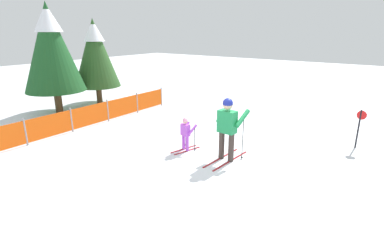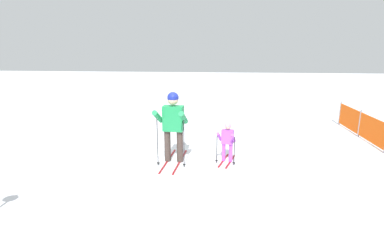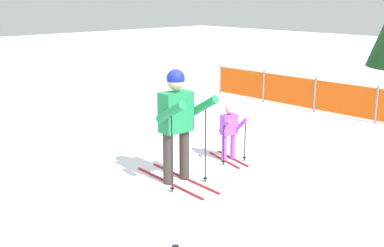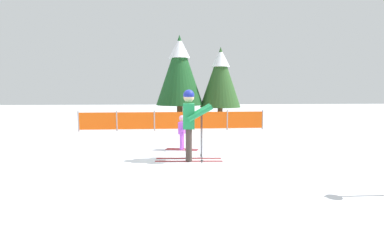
% 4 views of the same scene
% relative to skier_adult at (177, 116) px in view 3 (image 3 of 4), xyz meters
% --- Properties ---
extents(ground_plane, '(60.00, 60.00, 0.00)m').
position_rel_skier_adult_xyz_m(ground_plane, '(-0.33, 0.12, -1.09)').
color(ground_plane, white).
extents(skier_adult, '(1.73, 0.80, 1.81)m').
position_rel_skier_adult_xyz_m(skier_adult, '(0.00, 0.00, 0.00)').
color(skier_adult, maroon).
rests_on(skier_adult, ground_plane).
extents(skier_child, '(1.01, 0.54, 1.05)m').
position_rel_skier_adult_xyz_m(skier_child, '(-0.14, 1.37, -0.48)').
color(skier_child, maroon).
rests_on(skier_child, ground_plane).
extents(safety_fence, '(8.30, 0.16, 0.90)m').
position_rel_skier_adult_xyz_m(safety_fence, '(-0.39, 5.79, -0.64)').
color(safety_fence, gray).
rests_on(safety_fence, ground_plane).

